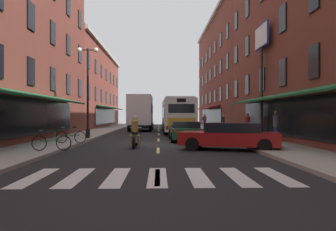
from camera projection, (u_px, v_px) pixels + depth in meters
ground_plane at (158, 145)px, 18.71m from camera, size 34.80×80.00×0.10m
lane_centre_dashes at (158, 144)px, 18.46m from camera, size 0.14×73.90×0.01m
crosswalk_near at (157, 177)px, 8.71m from camera, size 7.10×2.80×0.01m
sidewalk_left at (56, 143)px, 18.54m from camera, size 3.00×80.00×0.14m
sidewalk_right at (258, 142)px, 18.87m from camera, size 3.00×80.00×0.14m
billboard_sign at (262, 53)px, 21.86m from camera, size 0.40×2.61×7.71m
transit_bus at (177, 115)px, 30.63m from camera, size 2.72×11.79×3.19m
box_truck at (141, 113)px, 34.42m from camera, size 2.56×7.22×3.73m
sedan_near at (185, 131)px, 20.92m from camera, size 2.00×4.72×1.27m
sedan_mid at (230, 136)px, 15.33m from camera, size 4.99×3.20×1.31m
sedan_far at (143, 123)px, 42.72m from camera, size 2.00×4.52×1.27m
motorcycle_rider at (135, 134)px, 16.53m from camera, size 0.62×2.07×1.66m
bicycle_near at (52, 142)px, 13.82m from camera, size 1.71×0.48×0.91m
bicycle_mid at (71, 137)px, 17.53m from camera, size 1.71×0.48×0.91m
pedestrian_near at (205, 121)px, 34.24m from camera, size 0.52×0.45×1.67m
pedestrian_mid at (247, 124)px, 23.90m from camera, size 0.36×0.36×1.67m
pedestrian_far at (276, 125)px, 18.62m from camera, size 0.36×0.36×1.81m
pedestrian_rear at (223, 123)px, 30.77m from camera, size 0.36×0.36×1.60m
street_lamp_twin at (88, 88)px, 21.39m from camera, size 1.42×0.32×6.05m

